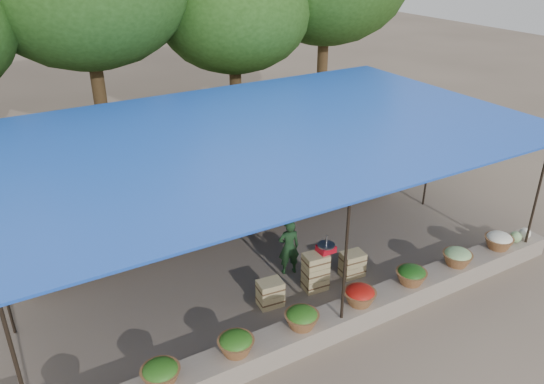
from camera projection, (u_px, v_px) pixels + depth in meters
ground at (258, 256)px, 11.32m from camera, size 60.00×60.00×0.00m
stone_curb at (335, 322)px, 9.10m from camera, size 10.60×0.55×0.40m
stall_canopy at (255, 137)px, 10.20m from camera, size 10.80×6.60×2.82m
produce_baskets at (332, 306)px, 8.90m from camera, size 8.98×0.58×0.34m
netting_backdrop at (197, 154)px, 13.22m from camera, size 10.60×0.06×2.50m
fruit_table_left at (121, 234)px, 10.98m from camera, size 4.21×0.95×0.93m
fruit_table_right at (319, 182)px, 13.24m from camera, size 4.21×0.95×0.93m
crate_counter at (314, 275)px, 10.14m from camera, size 2.38×0.39×0.77m
weighing_scale at (326, 248)px, 10.02m from camera, size 0.33×0.33×0.35m
vendor_seated at (289, 247)px, 10.52m from camera, size 0.49×0.38×1.19m
customer_left at (89, 210)px, 11.23m from camera, size 1.02×0.87×1.84m
customer_mid at (213, 176)px, 13.01m from camera, size 1.25×1.08×1.68m
customer_right at (364, 152)px, 14.68m from camera, size 0.92×0.45×1.53m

